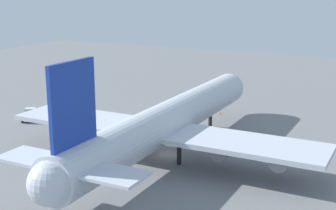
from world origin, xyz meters
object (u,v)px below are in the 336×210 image
(cargo_airplane, at_px, (167,122))
(safety_cone_nose, at_px, (220,113))
(pushback_tractor, at_px, (198,98))
(catering_truck, at_px, (30,115))

(cargo_airplane, xyz_separation_m, safety_cone_nose, (26.86, 1.71, -5.23))
(pushback_tractor, height_order, catering_truck, catering_truck)
(pushback_tractor, distance_m, safety_cone_nose, 10.67)
(pushback_tractor, bearing_deg, catering_truck, 140.86)
(catering_truck, distance_m, safety_cone_nose, 38.18)
(cargo_airplane, height_order, pushback_tractor, cargo_airplane)
(catering_truck, height_order, safety_cone_nose, catering_truck)
(catering_truck, bearing_deg, cargo_airplane, -98.84)
(cargo_airplane, xyz_separation_m, catering_truck, (5.15, 33.10, -4.35))
(cargo_airplane, xyz_separation_m, pushback_tractor, (33.86, 9.73, -4.59))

